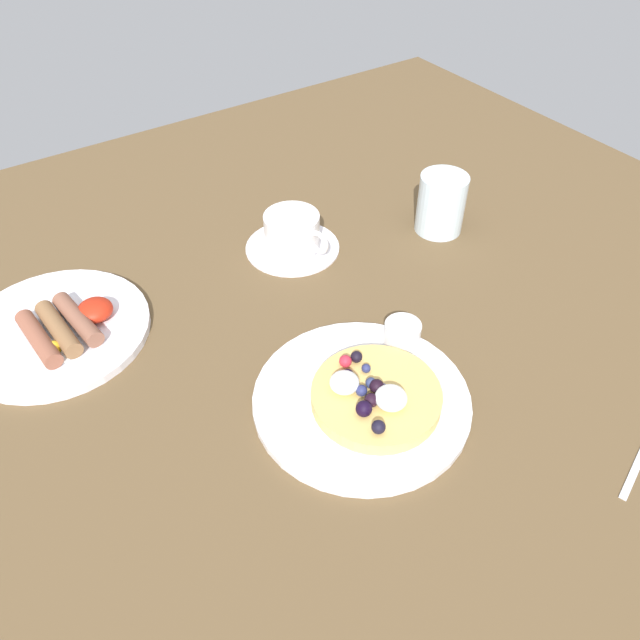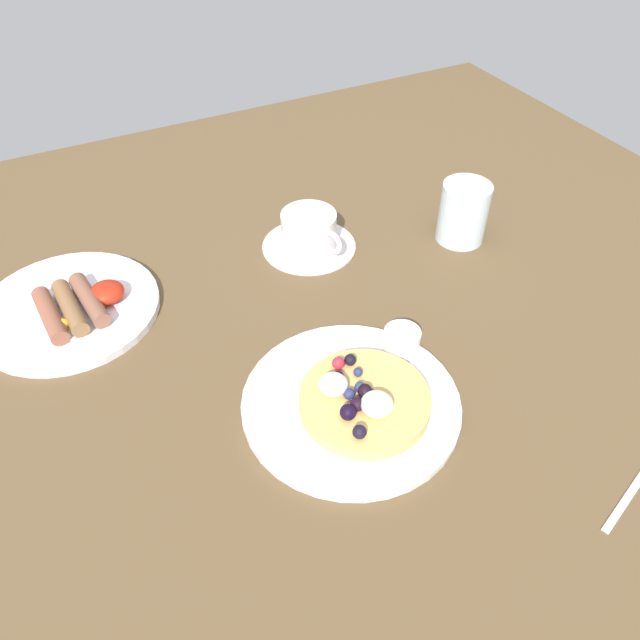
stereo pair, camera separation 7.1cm
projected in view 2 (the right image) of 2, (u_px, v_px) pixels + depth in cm
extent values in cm
cube|color=brown|center=(316.00, 374.00, 79.66)|extent=(159.85, 148.34, 3.00)
cylinder|color=white|center=(351.00, 403.00, 73.57)|extent=(25.99, 25.99, 1.03)
cylinder|color=#E0B661|center=(365.00, 401.00, 71.98)|extent=(15.34, 15.34, 1.79)
sphere|color=black|center=(379.00, 407.00, 69.19)|extent=(1.53, 1.53, 1.53)
sphere|color=black|center=(350.00, 360.00, 74.56)|extent=(1.46, 1.46, 1.46)
sphere|color=navy|center=(371.00, 393.00, 70.98)|extent=(1.11, 1.11, 1.11)
sphere|color=navy|center=(358.00, 372.00, 73.33)|extent=(1.12, 1.12, 1.12)
sphere|color=black|center=(365.00, 391.00, 70.80)|extent=(1.72, 1.72, 1.72)
sphere|color=red|center=(338.00, 363.00, 74.11)|extent=(1.55, 1.55, 1.55)
sphere|color=black|center=(360.00, 403.00, 69.53)|extent=(1.64, 1.64, 1.64)
sphere|color=navy|center=(360.00, 387.00, 71.46)|extent=(1.35, 1.35, 1.35)
sphere|color=black|center=(360.00, 432.00, 66.68)|extent=(1.58, 1.58, 1.58)
sphere|color=navy|center=(352.00, 393.00, 70.83)|extent=(1.37, 1.37, 1.37)
sphere|color=black|center=(348.00, 412.00, 68.46)|extent=(1.88, 1.88, 1.88)
sphere|color=black|center=(335.00, 379.00, 72.27)|extent=(1.56, 1.56, 1.56)
ellipsoid|color=white|center=(377.00, 404.00, 69.08)|extent=(3.71, 3.71, 2.23)
ellipsoid|color=white|center=(333.00, 384.00, 71.31)|extent=(3.47, 3.47, 2.08)
cylinder|color=white|center=(402.00, 341.00, 78.31)|extent=(4.70, 4.70, 3.14)
cylinder|color=maroon|center=(402.00, 337.00, 77.88)|extent=(3.85, 3.85, 0.38)
cylinder|color=white|center=(69.00, 309.00, 85.73)|extent=(24.78, 24.78, 1.15)
cylinder|color=brown|center=(89.00, 300.00, 84.50)|extent=(3.64, 10.76, 2.34)
cylinder|color=brown|center=(70.00, 307.00, 83.35)|extent=(3.17, 10.71, 2.34)
cylinder|color=brown|center=(50.00, 315.00, 82.20)|extent=(3.21, 10.71, 2.34)
ellipsoid|color=white|center=(64.00, 329.00, 81.59)|extent=(6.38, 5.42, 0.60)
sphere|color=yellow|center=(63.00, 326.00, 81.25)|extent=(2.00, 2.00, 2.00)
ellipsoid|color=red|center=(107.00, 292.00, 85.45)|extent=(4.71, 4.71, 2.59)
cylinder|color=white|center=(309.00, 245.00, 97.05)|extent=(14.63, 14.63, 0.63)
cylinder|color=white|center=(309.00, 229.00, 95.01)|extent=(8.53, 8.53, 5.37)
torus|color=white|center=(333.00, 243.00, 92.01)|extent=(1.82, 3.88, 3.81)
cylinder|color=#9B7951|center=(309.00, 220.00, 93.83)|extent=(7.25, 7.25, 0.43)
cube|color=silver|center=(628.00, 497.00, 64.78)|extent=(10.33, 4.27, 0.30)
cylinder|color=silver|center=(463.00, 212.00, 95.83)|extent=(7.54, 7.54, 9.50)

